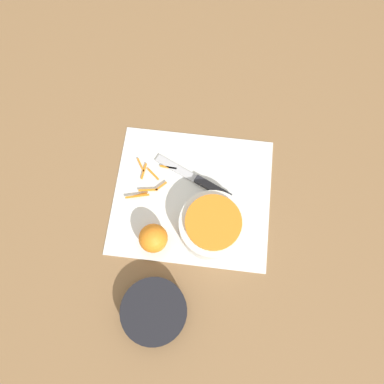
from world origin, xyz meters
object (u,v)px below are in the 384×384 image
(knife, at_px, (206,184))
(orange_left, at_px, (153,238))
(bowl_dark, at_px, (154,311))
(bowl_speckled, at_px, (213,225))

(knife, distance_m, orange_left, 0.21)
(bowl_dark, bearing_deg, orange_left, -81.21)
(knife, bearing_deg, bowl_dark, 100.08)
(orange_left, bearing_deg, bowl_dark, 98.79)
(bowl_speckled, bearing_deg, bowl_dark, 62.16)
(bowl_speckled, bearing_deg, knife, -75.85)
(bowl_dark, distance_m, knife, 0.36)
(bowl_dark, relative_size, knife, 0.72)
(bowl_dark, xyz_separation_m, knife, (-0.09, -0.35, -0.01))
(bowl_speckled, xyz_separation_m, orange_left, (0.15, 0.05, 0.00))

